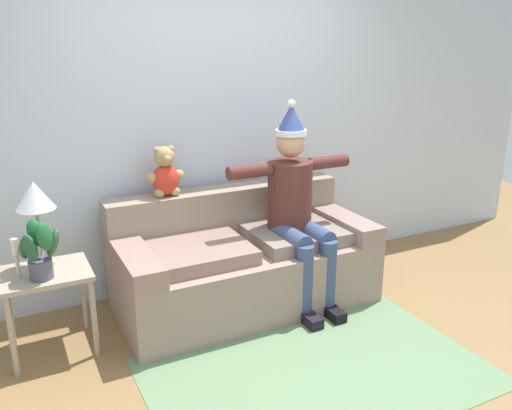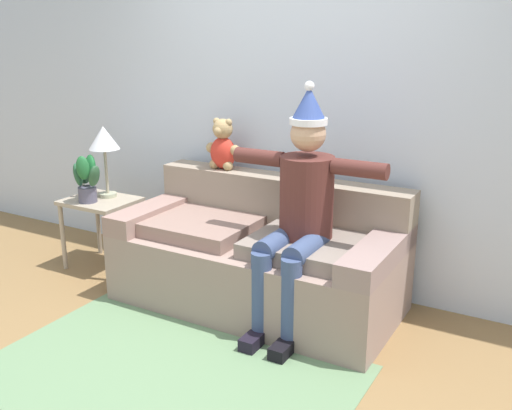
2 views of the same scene
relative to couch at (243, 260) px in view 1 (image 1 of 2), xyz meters
name	(u,v)px [view 1 (image 1 of 2)]	position (x,y,z in m)	size (l,w,h in m)	color
ground_plane	(311,367)	(0.00, -1.00, -0.34)	(10.00, 10.00, 0.00)	olive
back_wall	(212,120)	(0.00, 0.55, 1.01)	(7.00, 0.10, 2.70)	silver
couch	(243,260)	(0.00, 0.00, 0.00)	(1.92, 0.93, 0.85)	gray
person_seated	(296,203)	(0.37, -0.16, 0.46)	(1.02, 0.77, 1.55)	#542823
teddy_bear	(165,174)	(-0.49, 0.30, 0.68)	(0.29, 0.17, 0.38)	red
side_table	(47,285)	(-1.41, -0.07, 0.13)	(0.54, 0.45, 0.57)	tan
table_lamp	(35,200)	(-1.41, 0.02, 0.67)	(0.24, 0.24, 0.57)	#ADB090
potted_plant	(39,250)	(-1.44, -0.17, 0.41)	(0.27, 0.24, 0.38)	#514E63
candle_tall	(16,253)	(-1.56, -0.09, 0.39)	(0.04, 0.04, 0.25)	beige
area_rug	(317,372)	(0.00, -1.06, -0.33)	(2.05, 1.34, 0.01)	#65855E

